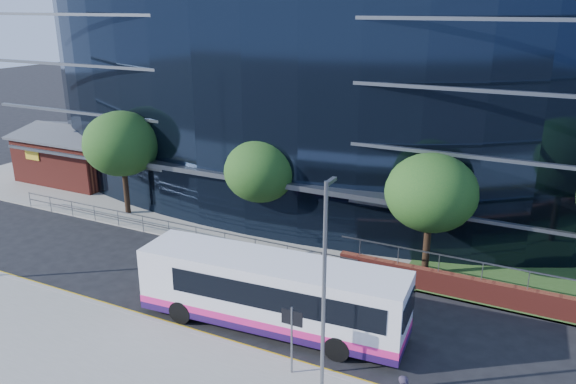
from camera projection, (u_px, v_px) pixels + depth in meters
The scene contains 14 objects.
ground at pixel (216, 326), 24.64m from camera, with size 200.00×200.00×0.00m, color black.
kerb at pixel (203, 336), 23.76m from camera, with size 80.00×0.25×0.16m, color gray.
yellow_line_outer at pixel (206, 335), 23.96m from camera, with size 80.00×0.08×0.01m, color gold.
yellow_line_inner at pixel (208, 333), 24.08m from camera, with size 80.00×0.08×0.01m, color gold.
far_forecourt at pixel (233, 221), 36.49m from camera, with size 50.00×8.00×0.10m, color gray.
glass_office at pixel (323, 81), 41.46m from camera, with size 44.00×23.10×16.00m.
brick_pavilion at pixel (78, 156), 44.80m from camera, with size 8.60×6.66×4.40m.
guard_railings at pixel (169, 225), 33.70m from camera, with size 24.00×0.05×1.10m.
street_sign at pixel (292, 326), 20.70m from camera, with size 0.85×0.09×2.80m.
tree_far_a at pixel (122, 144), 36.24m from camera, with size 4.95×4.95×6.98m.
tree_far_b at pixel (261, 171), 32.62m from camera, with size 4.29×4.29×6.05m.
tree_far_c at pixel (431, 193), 27.85m from camera, with size 4.62×4.62×6.51m.
streetlight_east at pixel (324, 286), 18.83m from camera, with size 0.15×0.77×8.00m.
city_bus at pixel (273, 293), 24.03m from camera, with size 11.95×3.55×3.19m.
Camera 1 is at (12.45, -17.78, 13.44)m, focal length 35.00 mm.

